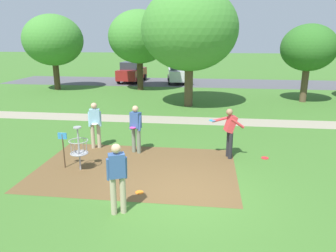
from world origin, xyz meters
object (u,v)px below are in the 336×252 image
Objects in this scene: disc_golf_basket at (77,147)px; parked_car_center_left at (179,72)px; player_waiting_right at (136,126)px; tree_mid_right at (53,40)px; frisbee_near_basket at (61,134)px; player_waiting_left at (95,123)px; player_throwing at (230,130)px; parked_car_leftmost at (132,72)px; player_foreground_watching at (117,175)px; frisbee_mid_grass at (139,192)px; frisbee_far_left at (265,158)px; tree_near_left at (309,48)px; tree_near_right at (139,37)px; tree_mid_center at (190,30)px.

parked_car_center_left is at bearing 86.42° from disc_golf_basket.
player_waiting_right is 0.30× the size of tree_mid_right.
parked_car_center_left is (3.53, 16.50, 0.91)m from frisbee_near_basket.
frisbee_near_basket is (-2.14, 1.53, -0.96)m from player_waiting_left.
parked_car_leftmost reaches higher than player_throwing.
parked_car_center_left is (-3.43, 18.40, -0.06)m from player_throwing.
parked_car_center_left reaches higher than player_foreground_watching.
frisbee_mid_grass is (2.20, -1.27, -0.74)m from disc_golf_basket.
parked_car_center_left is at bearing 104.28° from frisbee_far_left.
player_foreground_watching is at bearing -134.75° from frisbee_far_left.
player_foreground_watching is at bearing -54.21° from frisbee_near_basket.
player_foreground_watching and player_throwing have the same top height.
tree_near_left is 11.98m from parked_car_center_left.
frisbee_far_left is (8.19, -1.82, 0.00)m from frisbee_near_basket.
tree_near_left is (7.76, 13.43, 3.33)m from frisbee_mid_grass.
frisbee_far_left is (6.05, -0.30, -0.96)m from player_waiting_left.
player_waiting_left is at bearing -134.83° from tree_near_left.
player_waiting_right is 7.14× the size of frisbee_near_basket.
parked_car_center_left is at bearing 137.91° from tree_near_left.
tree_near_left is at bearing 45.17° from player_waiting_left.
disc_golf_basket is 0.23× the size of tree_near_right.
player_foreground_watching is 7.14× the size of frisbee_near_basket.
frisbee_far_left is 16.19m from tree_near_right.
frisbee_far_left is 19.47m from tree_mid_right.
player_throwing is 18.71m from parked_car_center_left.
tree_near_left is at bearing 35.20° from frisbee_near_basket.
frisbee_mid_grass is at bearing -92.93° from tree_mid_center.
tree_near_right is (-1.36, 15.61, 3.25)m from disc_golf_basket.
tree_mid_center is at bearing 102.91° from player_throwing.
player_foreground_watching is (1.93, -2.31, 0.21)m from disc_golf_basket.
tree_near_left is at bearing 60.99° from player_foreground_watching.
player_throwing is at bearing 19.26° from disc_golf_basket.
player_waiting_right is at bearing -179.95° from frisbee_far_left.
player_waiting_left is 1.61m from player_waiting_right.
tree_near_left is at bearing -8.73° from tree_mid_right.
tree_mid_center is at bearing 86.09° from player_foreground_watching.
tree_mid_center is (1.32, 8.25, 3.43)m from player_waiting_right.
player_waiting_left is 18.08m from parked_car_center_left.
disc_golf_basket is 5.80× the size of frisbee_near_basket.
parked_car_leftmost is at bearing 116.16° from frisbee_far_left.
tree_mid_center is (-3.14, 8.25, 4.39)m from frisbee_far_left.
parked_car_leftmost is (-13.05, 7.88, -2.42)m from tree_near_left.
tree_near_left is at bearing -42.09° from parked_car_center_left.
tree_mid_center is at bearing -24.90° from tree_mid_right.
player_waiting_left is 18.28m from parked_car_leftmost.
tree_mid_center reaches higher than parked_car_center_left.
disc_golf_basket is at bearing -163.89° from frisbee_far_left.
tree_mid_right is (-13.81, 13.20, 3.75)m from frisbee_far_left.
disc_golf_basket is 0.81× the size of player_foreground_watching.
player_waiting_right is at bearing -89.39° from parked_car_center_left.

